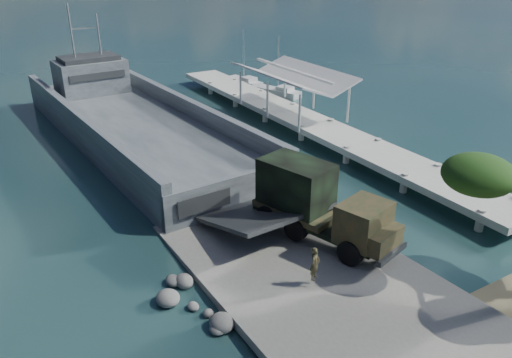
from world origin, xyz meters
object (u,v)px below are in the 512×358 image
at_px(sailboat_near, 279,92).
at_px(sailboat_far, 245,82).
at_px(military_truck, 317,203).
at_px(soldier, 315,271).
at_px(landing_craft, 136,130).
at_px(pier, 298,112).

height_order(sailboat_near, sailboat_far, sailboat_near).
distance_m(military_truck, soldier, 4.89).
xyz_separation_m(landing_craft, sailboat_far, (17.72, 12.39, -0.58)).
relative_size(pier, landing_craft, 1.13).
relative_size(landing_craft, soldier, 23.04).
height_order(landing_craft, soldier, landing_craft).
height_order(pier, landing_craft, landing_craft).
bearing_deg(sailboat_near, landing_craft, 178.32).
bearing_deg(landing_craft, sailboat_near, 14.55).
height_order(pier, sailboat_near, sailboat_near).
distance_m(military_truck, sailboat_near, 31.71).
relative_size(landing_craft, sailboat_far, 5.83).
xyz_separation_m(landing_craft, sailboat_near, (18.73, 6.27, -0.57)).
bearing_deg(sailboat_far, soldier, -123.05).
relative_size(soldier, sailboat_near, 0.25).
xyz_separation_m(landing_craft, military_truck, (3.26, -21.33, 1.54)).
bearing_deg(pier, sailboat_far, 77.24).
height_order(landing_craft, sailboat_near, landing_craft).
height_order(pier, military_truck, pier).
relative_size(military_truck, sailboat_far, 1.33).
xyz_separation_m(military_truck, soldier, (-2.91, -3.76, -1.13)).
bearing_deg(soldier, landing_craft, 59.94).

